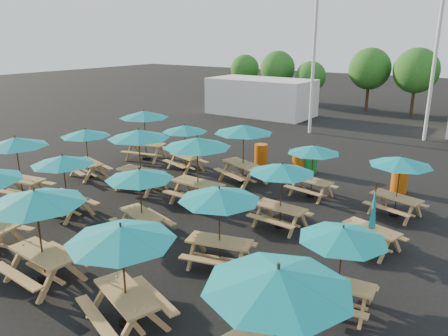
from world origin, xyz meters
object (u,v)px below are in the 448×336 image
Objects in this scene: picnic_unit_3 at (144,117)px; waste_bin_2 at (310,162)px; picnic_unit_16 at (278,285)px; picnic_unit_14 at (282,172)px; picnic_unit_19 at (401,164)px; picnic_unit_7 at (185,131)px; picnic_unit_18 at (372,223)px; picnic_unit_10 at (197,146)px; waste_bin_0 at (261,154)px; picnic_unit_1 at (16,145)px; picnic_unit_2 at (86,135)px; picnic_unit_9 at (140,178)px; picnic_unit_15 at (313,152)px; waste_bin_3 at (399,180)px; picnic_unit_11 at (243,132)px; picnic_unit_12 at (121,239)px; picnic_unit_8 at (35,202)px; picnic_unit_5 at (63,163)px; picnic_unit_13 at (219,198)px; picnic_unit_6 at (139,137)px; picnic_unit_17 at (343,238)px; waste_bin_1 at (299,161)px.

waste_bin_2 is (7.72, 2.71, -1.68)m from picnic_unit_3.
picnic_unit_14 is at bearing 132.67° from picnic_unit_16.
picnic_unit_7 is at bearing -165.64° from picnic_unit_19.
picnic_unit_10 is at bearing -164.89° from picnic_unit_18.
waste_bin_0 is at bearing 172.56° from picnic_unit_19.
picnic_unit_3 is 1.33× the size of picnic_unit_14.
waste_bin_0 is (-7.42, 12.26, -1.72)m from picnic_unit_16.
picnic_unit_1 is 3.17m from picnic_unit_2.
picnic_unit_15 is at bearing 79.69° from picnic_unit_9.
picnic_unit_11 is at bearing -156.36° from waste_bin_3.
picnic_unit_10 is 0.88× the size of picnic_unit_12.
picnic_unit_10 is (-0.12, 6.47, 0.05)m from picnic_unit_8.
picnic_unit_16 is at bearing -12.60° from picnic_unit_2.
picnic_unit_2 reaches higher than picnic_unit_5.
picnic_unit_8 reaches higher than picnic_unit_14.
picnic_unit_13 reaches higher than waste_bin_2.
picnic_unit_6 is at bearing 36.01° from picnic_unit_1.
picnic_unit_8 is at bearing -68.00° from picnic_unit_6.
picnic_unit_5 is 6.89m from picnic_unit_12.
picnic_unit_17 is 10.66m from waste_bin_1.
picnic_unit_17 is (3.52, 3.17, -0.27)m from picnic_unit_12.
picnic_unit_13 is 9.28m from waste_bin_3.
picnic_unit_18 is (12.31, 0.27, -1.05)m from picnic_unit_2.
picnic_unit_12 reaches higher than picnic_unit_7.
picnic_unit_15 is at bearing -15.94° from picnic_unit_3.
picnic_unit_7 is 0.81× the size of picnic_unit_11.
picnic_unit_3 reaches higher than picnic_unit_1.
picnic_unit_6 is 7.01m from picnic_unit_8.
waste_bin_3 is (4.49, -0.26, 0.00)m from waste_bin_1.
picnic_unit_8 reaches higher than picnic_unit_19.
picnic_unit_16 is at bearing -24.52° from picnic_unit_1.
picnic_unit_11 is 3.34m from waste_bin_0.
picnic_unit_5 is 10.22m from picnic_unit_16.
picnic_unit_15 is 0.75× the size of picnic_unit_16.
picnic_unit_9 is at bearing 171.18° from picnic_unit_17.
picnic_unit_3 is 2.95× the size of waste_bin_0.
picnic_unit_1 is at bearing -177.84° from picnic_unit_16.
picnic_unit_7 is 10.01m from picnic_unit_8.
picnic_unit_9 is at bearing 168.27° from picnic_unit_16.
picnic_unit_8 is 1.21× the size of picnic_unit_18.
picnic_unit_12 is (2.96, -3.42, 0.17)m from picnic_unit_9.
picnic_unit_2 is 3.56m from picnic_unit_3.
picnic_unit_2 is 4.30m from picnic_unit_5.
picnic_unit_14 is at bearing -2.75° from picnic_unit_6.
picnic_unit_8 is 0.94× the size of picnic_unit_13.
picnic_unit_13 is 1.29× the size of picnic_unit_18.
picnic_unit_7 is 1.22× the size of picnic_unit_18.
picnic_unit_7 is 1.01× the size of picnic_unit_8.
picnic_unit_6 is (3.10, -3.41, 0.02)m from picnic_unit_3.
picnic_unit_10 reaches higher than picnic_unit_16.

